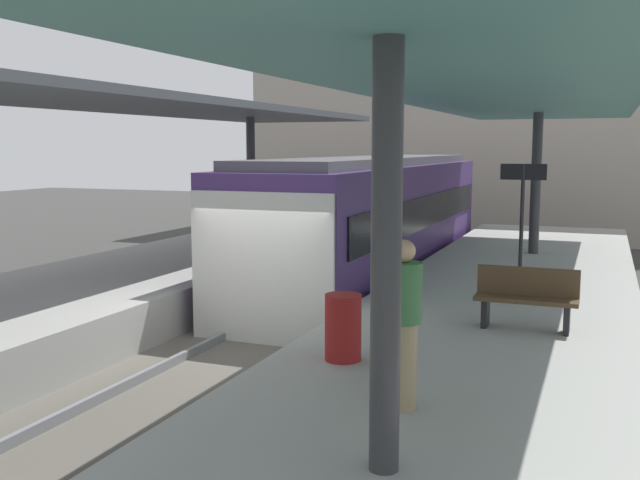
# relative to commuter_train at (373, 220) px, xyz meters

# --- Properties ---
(ground_plane) EXTENTS (80.00, 80.00, 0.00)m
(ground_plane) POSITION_rel_commuter_train_xyz_m (0.00, -6.90, -1.73)
(ground_plane) COLOR #383835
(platform_left) EXTENTS (4.40, 28.00, 1.00)m
(platform_left) POSITION_rel_commuter_train_xyz_m (-3.80, -6.90, -1.23)
(platform_left) COLOR #9E9E99
(platform_left) RESTS_ON ground_plane
(platform_right) EXTENTS (4.40, 28.00, 1.00)m
(platform_right) POSITION_rel_commuter_train_xyz_m (3.80, -6.90, -1.23)
(platform_right) COLOR #9E9E99
(platform_right) RESTS_ON ground_plane
(track_ballast) EXTENTS (3.20, 28.00, 0.20)m
(track_ballast) POSITION_rel_commuter_train_xyz_m (0.00, -6.90, -1.63)
(track_ballast) COLOR #59544C
(track_ballast) RESTS_ON ground_plane
(rail_near_side) EXTENTS (0.08, 28.00, 0.14)m
(rail_near_side) POSITION_rel_commuter_train_xyz_m (-0.72, -6.90, -1.46)
(rail_near_side) COLOR slate
(rail_near_side) RESTS_ON track_ballast
(rail_far_side) EXTENTS (0.08, 28.00, 0.14)m
(rail_far_side) POSITION_rel_commuter_train_xyz_m (0.72, -6.90, -1.46)
(rail_far_side) COLOR slate
(rail_far_side) RESTS_ON track_ballast
(commuter_train) EXTENTS (2.78, 12.66, 3.10)m
(commuter_train) POSITION_rel_commuter_train_xyz_m (0.00, 0.00, 0.00)
(commuter_train) COLOR #472D6B
(commuter_train) RESTS_ON track_ballast
(canopy_left) EXTENTS (4.18, 21.00, 3.51)m
(canopy_left) POSITION_rel_commuter_train_xyz_m (-3.80, -5.50, 2.66)
(canopy_left) COLOR #333335
(canopy_left) RESTS_ON platform_left
(canopy_right) EXTENTS (4.18, 21.00, 3.51)m
(canopy_right) POSITION_rel_commuter_train_xyz_m (3.80, -5.50, 2.66)
(canopy_right) COLOR #333335
(canopy_right) RESTS_ON platform_right
(platform_bench) EXTENTS (1.40, 0.41, 0.86)m
(platform_bench) POSITION_rel_commuter_train_xyz_m (4.38, -6.79, -0.26)
(platform_bench) COLOR black
(platform_bench) RESTS_ON platform_right
(platform_sign) EXTENTS (0.90, 0.08, 2.21)m
(platform_sign) POSITION_rel_commuter_train_xyz_m (3.81, -2.15, 0.90)
(platform_sign) COLOR #262628
(platform_sign) RESTS_ON platform_right
(litter_bin) EXTENTS (0.44, 0.44, 0.80)m
(litter_bin) POSITION_rel_commuter_train_xyz_m (2.50, -9.14, -0.33)
(litter_bin) COLOR maroon
(litter_bin) RESTS_ON platform_right
(passenger_near_bench) EXTENTS (0.36, 0.36, 1.67)m
(passenger_near_bench) POSITION_rel_commuter_train_xyz_m (3.58, -10.44, 0.14)
(passenger_near_bench) COLOR #998460
(passenger_near_bench) RESTS_ON platform_right
(station_building_backdrop) EXTENTS (18.00, 6.00, 11.00)m
(station_building_backdrop) POSITION_rel_commuter_train_xyz_m (0.59, 13.10, 3.77)
(station_building_backdrop) COLOR #A89E8E
(station_building_backdrop) RESTS_ON ground_plane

